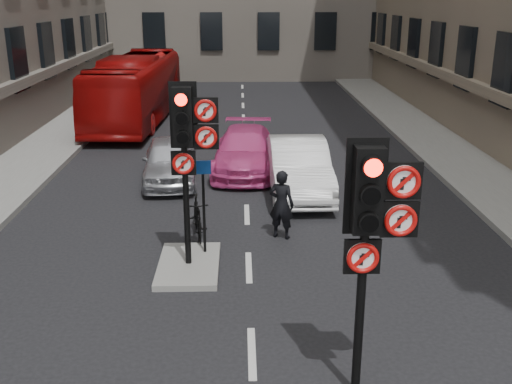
{
  "coord_description": "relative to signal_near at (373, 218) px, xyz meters",
  "views": [
    {
      "loc": [
        -0.15,
        -5.89,
        5.25
      ],
      "look_at": [
        0.06,
        2.0,
        2.6
      ],
      "focal_mm": 42.0,
      "sensor_mm": 36.0,
      "label": 1
    }
  ],
  "objects": [
    {
      "name": "pavement_left",
      "position": [
        -8.69,
        11.01,
        -2.5
      ],
      "size": [
        3.0,
        50.0,
        0.16
      ],
      "primitive_type": "cube",
      "color": "gray",
      "rests_on": "ground"
    },
    {
      "name": "pavement_right",
      "position": [
        5.71,
        11.01,
        -2.5
      ],
      "size": [
        3.0,
        50.0,
        0.16
      ],
      "primitive_type": "cube",
      "color": "gray",
      "rests_on": "ground"
    },
    {
      "name": "centre_island",
      "position": [
        -2.69,
        4.01,
        -2.52
      ],
      "size": [
        1.2,
        2.0,
        0.12
      ],
      "primitive_type": "cube",
      "color": "gray",
      "rests_on": "ground"
    },
    {
      "name": "signal_near",
      "position": [
        0.0,
        0.0,
        0.0
      ],
      "size": [
        0.91,
        0.4,
        3.58
      ],
      "color": "black",
      "rests_on": "ground"
    },
    {
      "name": "signal_far",
      "position": [
        -2.6,
        4.0,
        0.12
      ],
      "size": [
        0.91,
        0.4,
        3.58
      ],
      "color": "black",
      "rests_on": "centre_island"
    },
    {
      "name": "car_silver",
      "position": [
        -3.69,
        9.84,
        -1.95
      ],
      "size": [
        1.83,
        3.81,
        1.26
      ],
      "primitive_type": "imported",
      "rotation": [
        0.0,
        0.0,
        0.09
      ],
      "color": "#B4B6BD",
      "rests_on": "ground"
    },
    {
      "name": "car_white",
      "position": [
        -0.06,
        8.72,
        -1.86
      ],
      "size": [
        1.58,
        4.41,
        1.45
      ],
      "primitive_type": "imported",
      "rotation": [
        0.0,
        0.0,
        0.01
      ],
      "color": "white",
      "rests_on": "ground"
    },
    {
      "name": "car_pink",
      "position": [
        -1.51,
        10.87,
        -1.94
      ],
      "size": [
        2.11,
        4.53,
        1.28
      ],
      "primitive_type": "imported",
      "rotation": [
        0.0,
        0.0,
        -0.07
      ],
      "color": "#D53E8A",
      "rests_on": "ground"
    },
    {
      "name": "bus_red",
      "position": [
        -5.99,
        18.4,
        -1.2
      ],
      "size": [
        2.75,
        10.0,
        2.76
      ],
      "primitive_type": "imported",
      "rotation": [
        0.0,
        0.0,
        -0.04
      ],
      "color": "#9B0B0B",
      "rests_on": "ground"
    },
    {
      "name": "motorcycle",
      "position": [
        -2.61,
        5.61,
        -2.11
      ],
      "size": [
        0.67,
        1.61,
        0.94
      ],
      "primitive_type": "imported",
      "rotation": [
        0.0,
        0.0,
        0.15
      ],
      "color": "black",
      "rests_on": "ground"
    },
    {
      "name": "motorcyclist",
      "position": [
        -0.74,
        5.54,
        -1.8
      ],
      "size": [
        0.67,
        0.57,
        1.57
      ],
      "primitive_type": "imported",
      "rotation": [
        0.0,
        0.0,
        2.75
      ],
      "color": "black",
      "rests_on": "ground"
    },
    {
      "name": "info_sign",
      "position": [
        -2.39,
        4.53,
        -1.19
      ],
      "size": [
        0.34,
        0.11,
        1.97
      ],
      "rotation": [
        0.0,
        0.0,
        0.05
      ],
      "color": "black",
      "rests_on": "centre_island"
    }
  ]
}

